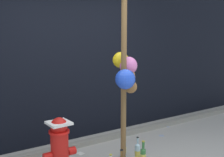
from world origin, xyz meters
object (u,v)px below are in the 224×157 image
at_px(memorial_post, 125,57).
at_px(bottle_2, 124,149).
at_px(fire_hydrant, 60,147).
at_px(bottle_3, 124,151).
at_px(bottle_0, 143,157).
at_px(bottle_5, 137,153).

xyz_separation_m(memorial_post, bottle_2, (0.19, 0.28, -1.39)).
height_order(memorial_post, fire_hydrant, memorial_post).
bearing_deg(fire_hydrant, bottle_3, -0.76).
relative_size(bottle_0, bottle_3, 1.13).
xyz_separation_m(memorial_post, bottle_3, (0.13, 0.20, -1.39)).
bearing_deg(bottle_2, fire_hydrant, -176.15).
distance_m(bottle_0, bottle_3, 0.36).
bearing_deg(bottle_0, bottle_2, 91.48).
bearing_deg(bottle_0, memorial_post, 142.42).
bearing_deg(bottle_0, fire_hydrant, 160.95).
xyz_separation_m(fire_hydrant, bottle_5, (1.10, -0.19, -0.27)).
relative_size(memorial_post, bottle_2, 7.43).
distance_m(fire_hydrant, bottle_0, 1.15).
bearing_deg(bottle_2, bottle_5, -78.34).
height_order(bottle_2, bottle_3, bottle_2).
distance_m(bottle_2, bottle_5, 0.26).
height_order(memorial_post, bottle_0, memorial_post).
distance_m(bottle_0, bottle_5, 0.18).
bearing_deg(memorial_post, bottle_2, 56.10).
bearing_deg(fire_hydrant, bottle_5, -9.74).
xyz_separation_m(bottle_2, bottle_5, (0.05, -0.26, 0.02)).
relative_size(fire_hydrant, bottle_2, 2.27).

